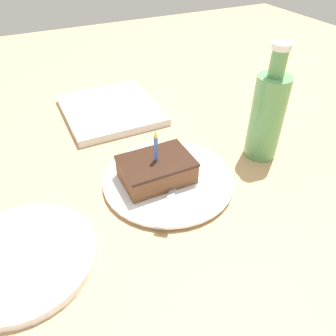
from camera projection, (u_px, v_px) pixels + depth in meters
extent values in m
cube|color=tan|center=(178.00, 186.00, 0.69)|extent=(2.40, 2.40, 0.04)
cylinder|color=silver|center=(168.00, 180.00, 0.67)|extent=(0.25, 0.25, 0.01)
cylinder|color=silver|center=(168.00, 179.00, 0.67)|extent=(0.26, 0.26, 0.01)
cube|color=brown|center=(157.00, 171.00, 0.65)|extent=(0.10, 0.14, 0.04)
cube|color=black|center=(156.00, 161.00, 0.63)|extent=(0.10, 0.14, 0.01)
cylinder|color=#4C72E0|center=(156.00, 149.00, 0.62)|extent=(0.01, 0.01, 0.05)
cone|color=yellow|center=(156.00, 134.00, 0.59)|extent=(0.01, 0.01, 0.01)
cube|color=#B2B2B7|center=(174.00, 185.00, 0.64)|extent=(0.12, 0.09, 0.00)
cube|color=#B2B2B7|center=(164.00, 219.00, 0.57)|extent=(0.05, 0.05, 0.00)
cylinder|color=#599959|center=(266.00, 118.00, 0.69)|extent=(0.07, 0.07, 0.18)
cylinder|color=#599959|center=(278.00, 63.00, 0.62)|extent=(0.03, 0.03, 0.05)
cylinder|color=white|center=(282.00, 46.00, 0.60)|extent=(0.04, 0.04, 0.01)
cylinder|color=silver|center=(23.00, 258.00, 0.52)|extent=(0.23, 0.23, 0.02)
cube|color=silver|center=(110.00, 110.00, 0.89)|extent=(0.26, 0.24, 0.02)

